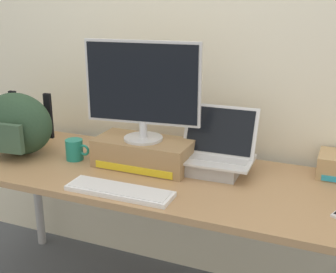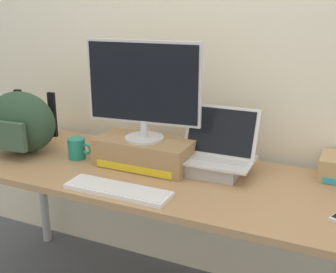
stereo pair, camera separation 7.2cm
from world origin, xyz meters
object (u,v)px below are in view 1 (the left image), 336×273
toner_box_yellow (144,153)px  open_laptop (216,159)px  external_keyboard (120,191)px  messenger_backpack (17,124)px  desktop_monitor (142,89)px  coffee_mug (75,150)px  plush_toy (44,128)px

toner_box_yellow → open_laptop: open_laptop is taller
external_keyboard → messenger_backpack: messenger_backpack is taller
desktop_monitor → external_keyboard: (0.04, -0.31, -0.36)m
toner_box_yellow → coffee_mug: bearing=-171.1°
open_laptop → coffee_mug: (-0.67, -0.11, -0.01)m
open_laptop → external_keyboard: size_ratio=0.76×
desktop_monitor → coffee_mug: size_ratio=4.20×
desktop_monitor → coffee_mug: (-0.34, -0.05, -0.32)m
external_keyboard → plush_toy: 0.90m
coffee_mug → messenger_backpack: bearing=-172.2°
messenger_backpack → coffee_mug: size_ratio=3.09×
plush_toy → open_laptop: bearing=-6.9°
toner_box_yellow → messenger_backpack: 0.66m
open_laptop → messenger_backpack: 0.99m
coffee_mug → desktop_monitor: bearing=8.7°
external_keyboard → coffee_mug: coffee_mug is taller
messenger_backpack → plush_toy: size_ratio=4.18×
desktop_monitor → coffee_mug: bearing=-178.3°
toner_box_yellow → plush_toy: (-0.71, 0.19, -0.02)m
open_laptop → toner_box_yellow: bearing=-171.3°
messenger_backpack → coffee_mug: (0.30, 0.04, -0.10)m
plush_toy → messenger_backpack: bearing=-76.8°
toner_box_yellow → plush_toy: toner_box_yellow is taller
external_keyboard → messenger_backpack: bearing=162.3°
external_keyboard → messenger_backpack: size_ratio=1.15×
toner_box_yellow → plush_toy: bearing=165.4°
toner_box_yellow → desktop_monitor: bearing=-80.5°
desktop_monitor → plush_toy: (-0.71, 0.19, -0.32)m
open_laptop → messenger_backpack: messenger_backpack is taller
plush_toy → external_keyboard: bearing=-33.4°
coffee_mug → toner_box_yellow: bearing=8.9°
external_keyboard → plush_toy: bearing=146.2°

